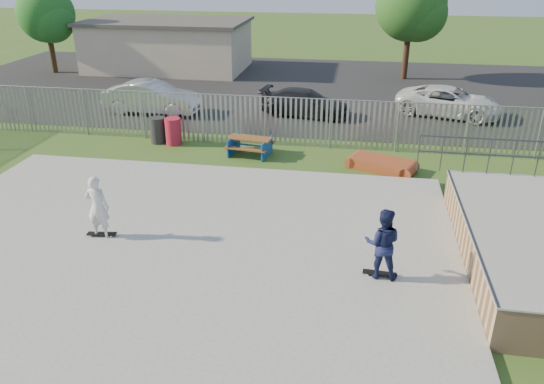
% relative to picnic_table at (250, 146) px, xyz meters
% --- Properties ---
extents(ground, '(120.00, 120.00, 0.00)m').
position_rel_picnic_table_xyz_m(ground, '(-0.61, -7.74, -0.36)').
color(ground, '#3A6121').
rests_on(ground, ground).
extents(concrete_slab, '(15.00, 12.00, 0.15)m').
position_rel_picnic_table_xyz_m(concrete_slab, '(-0.61, -7.74, -0.28)').
color(concrete_slab, gray).
rests_on(concrete_slab, ground).
extents(fence, '(26.04, 16.02, 2.00)m').
position_rel_picnic_table_xyz_m(fence, '(0.39, -3.16, 0.64)').
color(fence, gray).
rests_on(fence, ground).
extents(picnic_table, '(1.83, 1.58, 0.70)m').
position_rel_picnic_table_xyz_m(picnic_table, '(0.00, 0.00, 0.00)').
color(picnic_table, brown).
rests_on(picnic_table, ground).
extents(funbox, '(2.31, 1.75, 0.41)m').
position_rel_picnic_table_xyz_m(funbox, '(5.02, -0.79, -0.15)').
color(funbox, brown).
rests_on(funbox, ground).
extents(trash_bin_red, '(0.66, 0.66, 1.09)m').
position_rel_picnic_table_xyz_m(trash_bin_red, '(-3.34, 0.70, 0.19)').
color(trash_bin_red, '#AF1B31').
rests_on(trash_bin_red, ground).
extents(trash_bin_grey, '(0.64, 0.64, 1.07)m').
position_rel_picnic_table_xyz_m(trash_bin_grey, '(-4.03, 0.79, 0.18)').
color(trash_bin_grey, '#272629').
rests_on(trash_bin_grey, ground).
extents(parking_lot, '(40.00, 18.00, 0.02)m').
position_rel_picnic_table_xyz_m(parking_lot, '(-0.61, 11.26, -0.35)').
color(parking_lot, black).
rests_on(parking_lot, ground).
extents(car_silver, '(4.72, 1.82, 1.53)m').
position_rel_picnic_table_xyz_m(car_silver, '(-5.83, 4.90, 0.43)').
color(car_silver, silver).
rests_on(car_silver, parking_lot).
extents(car_dark, '(4.52, 2.42, 1.25)m').
position_rel_picnic_table_xyz_m(car_dark, '(1.53, 5.67, 0.29)').
color(car_dark, black).
rests_on(car_dark, parking_lot).
extents(car_white, '(5.34, 3.60, 1.36)m').
position_rel_picnic_table_xyz_m(car_white, '(8.31, 6.77, 0.35)').
color(car_white, silver).
rests_on(car_white, parking_lot).
extents(building, '(10.40, 6.40, 3.20)m').
position_rel_picnic_table_xyz_m(building, '(-8.61, 15.26, 1.26)').
color(building, beige).
rests_on(building, ground).
extents(tree_left, '(3.53, 3.53, 5.45)m').
position_rel_picnic_table_xyz_m(tree_left, '(-15.63, 12.95, 3.31)').
color(tree_left, '#3B2B17').
rests_on(tree_left, ground).
extents(tree_mid, '(4.16, 4.16, 6.42)m').
position_rel_picnic_table_xyz_m(tree_mid, '(6.73, 14.72, 3.97)').
color(tree_mid, '#3D2318').
rests_on(tree_mid, ground).
extents(skateboard_a, '(0.81, 0.25, 0.08)m').
position_rel_picnic_table_xyz_m(skateboard_a, '(4.80, -8.03, -0.17)').
color(skateboard_a, black).
rests_on(skateboard_a, concrete_slab).
extents(skateboard_b, '(0.82, 0.30, 0.08)m').
position_rel_picnic_table_xyz_m(skateboard_b, '(-2.65, -7.29, -0.17)').
color(skateboard_b, black).
rests_on(skateboard_b, concrete_slab).
extents(skater_navy, '(0.90, 0.72, 1.76)m').
position_rel_picnic_table_xyz_m(skater_navy, '(4.80, -8.03, 0.67)').
color(skater_navy, '#151B44').
rests_on(skater_navy, concrete_slab).
extents(skater_white, '(0.66, 0.45, 1.76)m').
position_rel_picnic_table_xyz_m(skater_white, '(-2.65, -7.29, 0.67)').
color(skater_white, silver).
rests_on(skater_white, concrete_slab).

